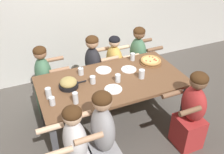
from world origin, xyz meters
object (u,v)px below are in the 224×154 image
Objects in this scene: cocktail_glass_blue at (81,72)px; diner_far_center at (94,71)px; skillet_bowl at (69,83)px; drinking_glass_d at (52,101)px; empty_plate_a at (113,89)px; diner_near_right at (191,114)px; drinking_glass_b at (133,57)px; drinking_glass_e at (93,80)px; diner_far_right at (138,62)px; drinking_glass_g at (118,79)px; empty_plate_b at (104,70)px; diner_near_midleft at (103,141)px; drinking_glass_a at (49,94)px; drinking_glass_f at (142,74)px; drinking_glass_c at (75,98)px; pizza_board_main at (151,61)px; diner_near_left at (76,152)px; diner_far_left at (45,83)px; diner_far_midright at (115,69)px; empty_plate_c at (129,69)px.

cocktail_glass_blue is 0.62m from diner_far_center.
drinking_glass_d is at bearing -134.65° from skillet_bowl.
diner_near_right is at bearing -32.06° from empty_plate_a.
drinking_glass_b is 1.43m from drinking_glass_d.
drinking_glass_e is 1.28m from diner_far_right.
drinking_glass_g is at bearing -43.14° from diner_far_right.
diner_far_right reaches higher than empty_plate_b.
cocktail_glass_blue is at bearing -5.24° from diner_near_midleft.
drinking_glass_e is (-0.18, 0.24, 0.04)m from empty_plate_a.
drinking_glass_a is 1.21m from drinking_glass_f.
diner_near_right reaches higher than cocktail_glass_blue.
drinking_glass_b is at bearing 31.13° from drinking_glass_c.
drinking_glass_f is at bearing -103.44° from drinking_glass_b.
cocktail_glass_blue is at bearing 44.93° from drinking_glass_d.
drinking_glass_d is (-1.31, -0.57, 0.00)m from drinking_glass_b.
pizza_board_main reaches higher than empty_plate_a.
drinking_glass_c is at bearing -136.03° from empty_plate_b.
empty_plate_b is 0.20× the size of diner_near_left.
diner_far_center reaches higher than diner_far_left.
drinking_glass_g is 1.18m from diner_far_left.
drinking_glass_f reaches higher than cocktail_glass_blue.
skillet_bowl is at bearing 151.07° from empty_plate_a.
drinking_glass_a reaches higher than skillet_bowl.
diner_far_midright is 1.80m from diner_near_left.
drinking_glass_g reaches higher than pizza_board_main.
diner_far_center is (-0.32, 0.57, -0.28)m from empty_plate_c.
drinking_glass_a is 1.38× the size of drinking_glass_e.
diner_near_midleft reaches higher than diner_near_left.
skillet_bowl is at bearing -135.54° from cocktail_glass_blue.
drinking_glass_f is at bearing 1.58° from diner_far_midright.
drinking_glass_c is 0.13× the size of diner_near_right.
empty_plate_a is 1.55× the size of drinking_glass_c.
diner_near_right is at bearing -52.05° from empty_plate_b.
diner_far_right is (1.61, 0.77, -0.33)m from drinking_glass_a.
diner_far_right reaches higher than diner_near_right.
skillet_bowl is at bearing 9.86° from diner_near_midleft.
drinking_glass_d is at bearing -165.69° from pizza_board_main.
diner_far_right is at bearing 90.00° from diner_far_center.
drinking_glass_e is at bearing -19.92° from diner_far_center.
drinking_glass_f is 0.11× the size of diner_near_left.
drinking_glass_c is at bearing -154.99° from empty_plate_c.
drinking_glass_e is 0.79m from diner_far_center.
drinking_glass_a reaches higher than drinking_glass_b.
drinking_glass_g is (0.12, 0.14, 0.04)m from empty_plate_a.
diner_near_right is at bearing -22.66° from drinking_glass_a.
drinking_glass_e is at bearing 43.82° from drinking_glass_c.
empty_plate_c is at bearing -3.83° from diner_far_midright.
drinking_glass_a is 0.12× the size of diner_near_left.
drinking_glass_b is 0.55m from diner_far_right.
diner_far_midright reaches higher than drinking_glass_c.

